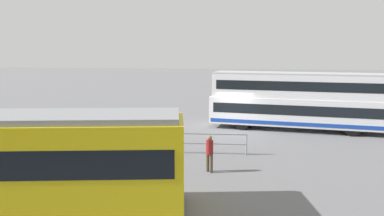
{
  "coord_description": "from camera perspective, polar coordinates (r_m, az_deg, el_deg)",
  "views": [
    {
      "loc": [
        -0.58,
        25.32,
        5.37
      ],
      "look_at": [
        2.02,
        4.75,
        2.28
      ],
      "focal_mm": 37.7,
      "sensor_mm": 36.0,
      "label": 1
    }
  ],
  "objects": [
    {
      "name": "pedestrian_crossing",
      "position": [
        17.62,
        2.5,
        -6.12
      ],
      "size": [
        0.45,
        0.45,
        1.63
      ],
      "color": "#4C3F2D",
      "rests_on": "ground"
    },
    {
      "name": "ground_plane",
      "position": [
        25.89,
        5.79,
        -3.55
      ],
      "size": [
        160.0,
        160.0,
        0.0
      ],
      "primitive_type": "plane",
      "color": "slate"
    },
    {
      "name": "info_sign",
      "position": [
        21.27,
        -16.59,
        -2.17
      ],
      "size": [
        1.27,
        0.18,
        2.24
      ],
      "color": "slate",
      "rests_on": "ground"
    },
    {
      "name": "pedestrian_near_railing",
      "position": [
        21.49,
        -7.7,
        -3.43
      ],
      "size": [
        0.45,
        0.45,
        1.68
      ],
      "color": "#4C3F2D",
      "rests_on": "ground"
    },
    {
      "name": "pedestrian_railing",
      "position": [
        20.94,
        -5.91,
        -4.33
      ],
      "size": [
        9.92,
        0.4,
        1.08
      ],
      "color": "gray",
      "rests_on": "ground"
    },
    {
      "name": "double_decker_bus",
      "position": [
        27.4,
        15.03,
        1.0
      ],
      "size": [
        11.96,
        4.33,
        3.78
      ],
      "color": "white",
      "rests_on": "ground"
    }
  ]
}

